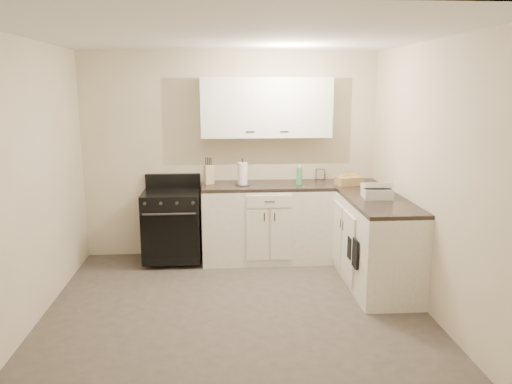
{
  "coord_description": "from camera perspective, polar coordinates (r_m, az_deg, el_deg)",
  "views": [
    {
      "loc": [
        -0.13,
        -4.33,
        2.08
      ],
      "look_at": [
        0.25,
        0.85,
        0.98
      ],
      "focal_mm": 35.0,
      "sensor_mm": 36.0,
      "label": 1
    }
  ],
  "objects": [
    {
      "name": "wall_left",
      "position": [
        4.72,
        -24.8,
        0.66
      ],
      "size": [
        0.0,
        3.6,
        3.6
      ],
      "primitive_type": "plane",
      "rotation": [
        1.57,
        0.0,
        1.57
      ],
      "color": "beige",
      "rests_on": "ground"
    },
    {
      "name": "oven_mitt_near",
      "position": [
        5.02,
        11.27,
        -6.92
      ],
      "size": [
        0.02,
        0.16,
        0.28
      ],
      "primitive_type": "cube",
      "color": "black",
      "rests_on": "base_cabinets_right"
    },
    {
      "name": "countertop_right",
      "position": [
        5.56,
        13.02,
        -0.45
      ],
      "size": [
        0.6,
        1.9,
        0.04
      ],
      "primitive_type": "cube",
      "color": "black",
      "rests_on": "base_cabinets_right"
    },
    {
      "name": "wall_back",
      "position": [
        6.19,
        -2.91,
        4.19
      ],
      "size": [
        3.6,
        0.0,
        3.6
      ],
      "primitive_type": "plane",
      "rotation": [
        1.57,
        0.0,
        0.0
      ],
      "color": "beige",
      "rests_on": "ground"
    },
    {
      "name": "wall_right",
      "position": [
        4.82,
        19.56,
        1.29
      ],
      "size": [
        0.0,
        3.6,
        3.6
      ],
      "primitive_type": "plane",
      "rotation": [
        1.57,
        0.0,
        -1.57
      ],
      "color": "beige",
      "rests_on": "ground"
    },
    {
      "name": "paper_towel",
      "position": [
        5.88,
        -1.54,
        2.07
      ],
      "size": [
        0.12,
        0.12,
        0.27
      ],
      "primitive_type": "cylinder",
      "rotation": [
        0.0,
        0.0,
        -0.11
      ],
      "color": "white",
      "rests_on": "countertop_back"
    },
    {
      "name": "base_cabinets_back",
      "position": [
        6.08,
        1.25,
        -3.63
      ],
      "size": [
        1.55,
        0.6,
        0.9
      ],
      "primitive_type": "cube",
      "color": "white",
      "rests_on": "floor"
    },
    {
      "name": "picture_frame",
      "position": [
        6.31,
        7.34,
        2.04
      ],
      "size": [
        0.11,
        0.06,
        0.14
      ],
      "primitive_type": "cube",
      "rotation": [
        -0.14,
        0.0,
        -0.24
      ],
      "color": "black",
      "rests_on": "countertop_back"
    },
    {
      "name": "wicker_basket",
      "position": [
        6.02,
        10.57,
        1.27
      ],
      "size": [
        0.33,
        0.26,
        0.1
      ],
      "primitive_type": "cube",
      "rotation": [
        0.0,
        0.0,
        0.21
      ],
      "color": "tan",
      "rests_on": "countertop_right"
    },
    {
      "name": "knife_block",
      "position": [
        6.0,
        -5.42,
        2.01
      ],
      "size": [
        0.13,
        0.12,
        0.23
      ],
      "primitive_type": "cube",
      "rotation": [
        0.0,
        0.0,
        0.37
      ],
      "color": "#D9BB85",
      "rests_on": "countertop_back"
    },
    {
      "name": "soap_bottle",
      "position": [
        5.95,
        4.98,
        1.84
      ],
      "size": [
        0.08,
        0.08,
        0.21
      ],
      "primitive_type": "cylinder",
      "rotation": [
        0.0,
        0.0,
        0.2
      ],
      "color": "green",
      "rests_on": "countertop_back"
    },
    {
      "name": "wall_front",
      "position": [
        2.67,
        -1.12,
        -6.24
      ],
      "size": [
        3.6,
        0.0,
        3.6
      ],
      "primitive_type": "plane",
      "rotation": [
        -1.57,
        0.0,
        0.0
      ],
      "color": "beige",
      "rests_on": "ground"
    },
    {
      "name": "stove",
      "position": [
        6.06,
        -9.55,
        -3.77
      ],
      "size": [
        0.67,
        0.58,
        0.81
      ],
      "primitive_type": "cube",
      "color": "black",
      "rests_on": "floor"
    },
    {
      "name": "countertop_grill",
      "position": [
        5.38,
        13.65,
        -0.1
      ],
      "size": [
        0.31,
        0.29,
        0.11
      ],
      "primitive_type": "cube",
      "rotation": [
        0.0,
        0.0,
        -0.09
      ],
      "color": "silver",
      "rests_on": "countertop_right"
    },
    {
      "name": "oven_mitt_far",
      "position": [
        5.22,
        10.66,
        -6.3
      ],
      "size": [
        0.02,
        0.13,
        0.22
      ],
      "primitive_type": "cube",
      "color": "black",
      "rests_on": "base_cabinets_right"
    },
    {
      "name": "base_cabinets_right",
      "position": [
        5.67,
        12.79,
        -5.09
      ],
      "size": [
        0.6,
        1.9,
        0.9
      ],
      "primitive_type": "cube",
      "color": "white",
      "rests_on": "floor"
    },
    {
      "name": "floor",
      "position": [
        4.81,
        -2.24,
        -13.73
      ],
      "size": [
        3.6,
        3.6,
        0.0
      ],
      "primitive_type": "plane",
      "color": "#473F38",
      "rests_on": "ground"
    },
    {
      "name": "ceiling",
      "position": [
        4.35,
        -2.52,
        17.43
      ],
      "size": [
        3.6,
        3.6,
        0.0
      ],
      "primitive_type": "plane",
      "color": "white",
      "rests_on": "wall_back"
    },
    {
      "name": "upper_cabinets",
      "position": [
        6.01,
        1.17,
        9.62
      ],
      "size": [
        1.55,
        0.3,
        0.7
      ],
      "primitive_type": "cube",
      "color": "white",
      "rests_on": "wall_back"
    },
    {
      "name": "countertop_back",
      "position": [
        5.97,
        1.27,
        0.71
      ],
      "size": [
        1.55,
        0.6,
        0.04
      ],
      "primitive_type": "cube",
      "color": "black",
      "rests_on": "base_cabinets_back"
    }
  ]
}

